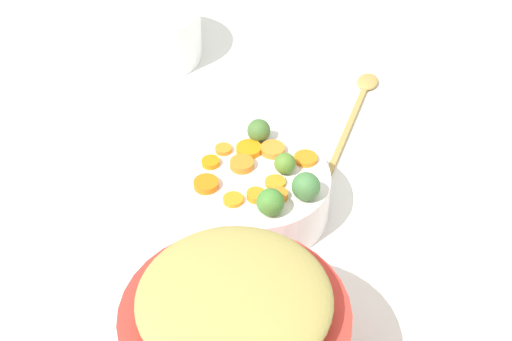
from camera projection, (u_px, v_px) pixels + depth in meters
tabletop at (238, 217)px, 1.20m from camera, size 2.40×2.40×0.02m
serving_bowl_carrots at (256, 194)px, 1.17m from camera, size 0.23×0.23×0.08m
stuffing_mound at (234, 298)px, 0.84m from camera, size 0.22×0.22×0.05m
carrot_slice_0 at (249, 149)px, 1.18m from camera, size 0.06×0.06×0.01m
carrot_slice_1 at (306, 158)px, 1.17m from camera, size 0.05×0.05×0.01m
carrot_slice_2 at (278, 196)px, 1.10m from camera, size 0.03×0.03×0.01m
carrot_slice_3 at (206, 184)px, 1.12m from camera, size 0.04×0.04×0.01m
carrot_slice_4 at (273, 149)px, 1.18m from camera, size 0.05×0.05×0.01m
carrot_slice_5 at (242, 164)px, 1.15m from camera, size 0.05×0.05×0.01m
carrot_slice_6 at (223, 149)px, 1.18m from camera, size 0.03×0.03×0.01m
carrot_slice_7 at (256, 195)px, 1.10m from camera, size 0.03×0.03×0.01m
carrot_slice_8 at (233, 200)px, 1.10m from camera, size 0.04×0.04×0.01m
carrot_slice_9 at (275, 183)px, 1.13m from camera, size 0.04×0.04×0.01m
carrot_slice_10 at (209, 163)px, 1.16m from camera, size 0.03×0.03×0.01m
brussels_sprout_0 at (285, 163)px, 1.14m from camera, size 0.03×0.03×0.03m
brussels_sprout_1 at (270, 202)px, 1.07m from camera, size 0.04×0.04×0.04m
brussels_sprout_2 at (306, 186)px, 1.09m from camera, size 0.04×0.04×0.04m
brussels_sprout_3 at (259, 131)px, 1.20m from camera, size 0.04×0.04×0.04m
wooden_spoon at (359, 102)px, 1.41m from camera, size 0.11×0.31×0.01m
casserole_dish at (147, 33)px, 1.50m from camera, size 0.22×0.22×0.11m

